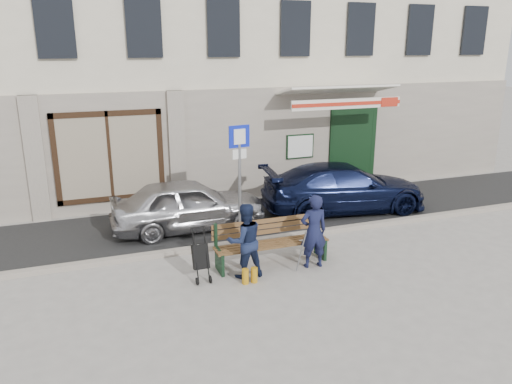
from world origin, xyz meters
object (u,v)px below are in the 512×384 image
parking_sign (240,164)px  bench (269,243)px  car_silver (189,205)px  car_navy (344,187)px  man (314,231)px  stroller (201,257)px  woman (245,241)px

parking_sign → bench: parking_sign is taller
car_silver → parking_sign: 1.85m
car_navy → parking_sign: bearing=114.6°
parking_sign → bench: bearing=-92.6°
man → car_silver: bearing=-52.0°
parking_sign → bench: 2.03m
car_navy → parking_sign: parking_sign is taller
car_navy → stroller: car_navy is taller
stroller → man: bearing=-7.5°
bench → man: (0.80, -0.40, 0.31)m
car_silver → parking_sign: parking_sign is taller
parking_sign → stroller: size_ratio=2.56×
car_navy → parking_sign: size_ratio=1.67×
stroller → car_navy: bearing=27.9°
bench → man: size_ratio=1.56×
woman → man: bearing=174.7°
bench → stroller: bearing=-171.9°
car_silver → woman: 2.97m
car_navy → woman: (-3.84, -2.92, 0.10)m
car_silver → stroller: car_silver is taller
bench → woman: size_ratio=1.60×
man → bench: bearing=-21.5°
parking_sign → woman: parking_sign is taller
bench → man: man is taller
bench → car_silver: bearing=113.3°
car_silver → man: 3.54m
car_navy → bench: bearing=136.0°
car_silver → parking_sign: (0.98, -1.05, 1.16)m
car_silver → bench: car_silver is taller
car_silver → car_navy: bearing=-90.5°
car_navy → man: 3.81m
bench → stroller: size_ratio=2.29×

